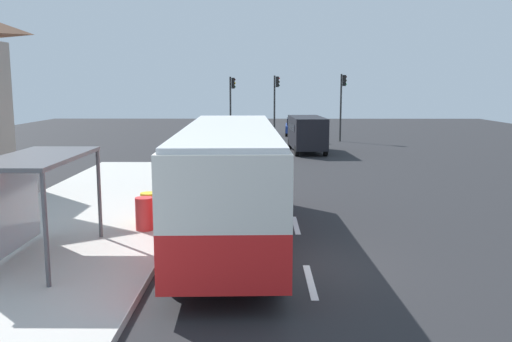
% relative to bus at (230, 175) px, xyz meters
% --- Properties ---
extents(ground_plane, '(56.00, 92.00, 0.04)m').
position_rel_bus_xyz_m(ground_plane, '(1.71, 11.61, -1.86)').
color(ground_plane, '#262628').
extents(sidewalk_platform, '(6.20, 30.00, 0.18)m').
position_rel_bus_xyz_m(sidewalk_platform, '(-4.69, -0.39, -1.75)').
color(sidewalk_platform, beige).
rests_on(sidewalk_platform, ground).
extents(lane_stripe_seg_1, '(0.16, 2.20, 0.01)m').
position_rel_bus_xyz_m(lane_stripe_seg_1, '(1.96, -3.39, -1.84)').
color(lane_stripe_seg_1, silver).
rests_on(lane_stripe_seg_1, ground).
extents(lane_stripe_seg_2, '(0.16, 2.20, 0.01)m').
position_rel_bus_xyz_m(lane_stripe_seg_2, '(1.96, 1.61, -1.84)').
color(lane_stripe_seg_2, silver).
rests_on(lane_stripe_seg_2, ground).
extents(lane_stripe_seg_3, '(0.16, 2.20, 0.01)m').
position_rel_bus_xyz_m(lane_stripe_seg_3, '(1.96, 6.61, -1.84)').
color(lane_stripe_seg_3, silver).
rests_on(lane_stripe_seg_3, ground).
extents(lane_stripe_seg_4, '(0.16, 2.20, 0.01)m').
position_rel_bus_xyz_m(lane_stripe_seg_4, '(1.96, 11.61, -1.84)').
color(lane_stripe_seg_4, silver).
rests_on(lane_stripe_seg_4, ground).
extents(lane_stripe_seg_5, '(0.16, 2.20, 0.01)m').
position_rel_bus_xyz_m(lane_stripe_seg_5, '(1.96, 16.61, -1.84)').
color(lane_stripe_seg_5, silver).
rests_on(lane_stripe_seg_5, ground).
extents(lane_stripe_seg_6, '(0.16, 2.20, 0.01)m').
position_rel_bus_xyz_m(lane_stripe_seg_6, '(1.96, 21.61, -1.84)').
color(lane_stripe_seg_6, silver).
rests_on(lane_stripe_seg_6, ground).
extents(lane_stripe_seg_7, '(0.16, 2.20, 0.01)m').
position_rel_bus_xyz_m(lane_stripe_seg_7, '(1.96, 26.61, -1.84)').
color(lane_stripe_seg_7, silver).
rests_on(lane_stripe_seg_7, ground).
extents(bus, '(2.85, 11.08, 3.21)m').
position_rel_bus_xyz_m(bus, '(0.00, 0.00, 0.00)').
color(bus, red).
rests_on(bus, ground).
extents(white_van, '(2.26, 5.29, 2.30)m').
position_rel_bus_xyz_m(white_van, '(3.91, 20.68, -0.50)').
color(white_van, black).
rests_on(white_van, ground).
extents(sedan_near, '(2.03, 4.49, 1.52)m').
position_rel_bus_xyz_m(sedan_near, '(4.01, 33.28, -1.05)').
color(sedan_near, navy).
rests_on(sedan_near, ground).
extents(recycling_bin_red, '(0.52, 0.52, 0.95)m').
position_rel_bus_xyz_m(recycling_bin_red, '(-2.49, 0.37, -1.19)').
color(recycling_bin_red, red).
rests_on(recycling_bin_red, sidewalk_platform).
extents(recycling_bin_yellow, '(0.52, 0.52, 0.95)m').
position_rel_bus_xyz_m(recycling_bin_yellow, '(-2.49, 1.07, -1.19)').
color(recycling_bin_yellow, yellow).
rests_on(recycling_bin_yellow, sidewalk_platform).
extents(traffic_light_near_side, '(0.49, 0.28, 5.19)m').
position_rel_bus_xyz_m(traffic_light_near_side, '(7.21, 27.84, 1.60)').
color(traffic_light_near_side, '#2D2D2D').
rests_on(traffic_light_near_side, ground).
extents(traffic_light_far_side, '(0.49, 0.28, 5.00)m').
position_rel_bus_xyz_m(traffic_light_far_side, '(-1.39, 28.64, 1.48)').
color(traffic_light_far_side, '#2D2D2D').
rests_on(traffic_light_far_side, ground).
extents(traffic_light_median, '(0.49, 0.28, 5.11)m').
position_rel_bus_xyz_m(traffic_light_median, '(2.11, 29.44, 1.55)').
color(traffic_light_median, '#2D2D2D').
rests_on(traffic_light_median, ground).
extents(bus_shelter, '(1.80, 4.00, 2.50)m').
position_rel_bus_xyz_m(bus_shelter, '(-4.70, -2.30, 0.25)').
color(bus_shelter, '#4C4C51').
rests_on(bus_shelter, sidewalk_platform).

